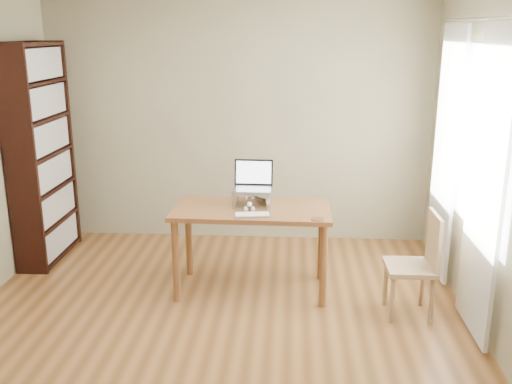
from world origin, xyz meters
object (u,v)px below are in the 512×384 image
desk (252,219)px  keyboard (252,215)px  laptop (253,182)px  chair (419,262)px  cat (249,197)px  bookshelf (41,154)px

desk → keyboard: 0.25m
laptop → desk: bearing=-88.9°
laptop → chair: 1.51m
cat → laptop: bearing=37.6°
keyboard → cat: bearing=91.3°
desk → keyboard: size_ratio=4.37×
desk → keyboard: bearing=-84.0°
cat → chair: size_ratio=0.56×
bookshelf → chair: bookshelf is taller
desk → chair: (1.34, -0.37, -0.19)m
bookshelf → keyboard: bearing=-22.2°
bookshelf → chair: size_ratio=2.49×
bookshelf → cat: bearing=-14.4°
desk → cat: bearing=105.7°
bookshelf → laptop: bookshelf is taller
bookshelf → laptop: bearing=-13.5°
desk → cat: 0.20m
laptop → chair: size_ratio=0.40×
laptop → bookshelf: bearing=167.6°
laptop → cat: 0.14m
desk → cat: (-0.03, 0.11, 0.16)m
laptop → chair: (1.34, -0.51, -0.49)m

